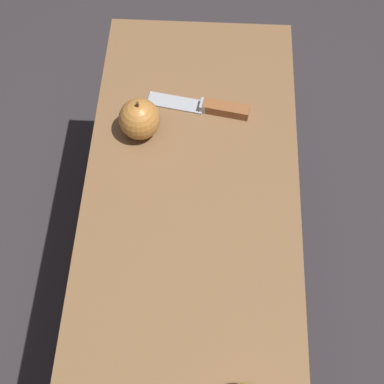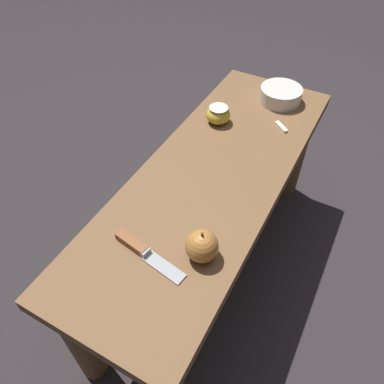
{
  "view_description": "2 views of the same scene",
  "coord_description": "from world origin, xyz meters",
  "views": [
    {
      "loc": [
        0.31,
        0.02,
        1.3
      ],
      "look_at": [
        -0.12,
        0.0,
        0.5
      ],
      "focal_mm": 50.0,
      "sensor_mm": 36.0,
      "label": 1
    },
    {
      "loc": [
        -0.71,
        -0.32,
        1.2
      ],
      "look_at": [
        -0.12,
        0.0,
        0.5
      ],
      "focal_mm": 35.0,
      "sensor_mm": 36.0,
      "label": 2
    }
  ],
  "objects": [
    {
      "name": "wooden_bench",
      "position": [
        0.0,
        0.0,
        0.36
      ],
      "size": [
        1.12,
        0.39,
        0.47
      ],
      "color": "brown",
      "rests_on": "ground_plane"
    },
    {
      "name": "knife",
      "position": [
        -0.33,
        0.03,
        0.47
      ],
      "size": [
        0.06,
        0.2,
        0.02
      ],
      "rotation": [
        0.0,
        0.0,
        -1.74
      ],
      "color": "#9EA0A5",
      "rests_on": "wooden_bench"
    },
    {
      "name": "apple_whole",
      "position": [
        -0.27,
        -0.1,
        0.51
      ],
      "size": [
        0.08,
        0.08,
        0.09
      ],
      "color": "#B27233",
      "rests_on": "wooden_bench"
    },
    {
      "name": "ground_plane",
      "position": [
        0.0,
        0.0,
        0.0
      ],
      "size": [
        8.0,
        8.0,
        0.0
      ],
      "primitive_type": "plane",
      "color": "#2D282B"
    }
  ]
}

